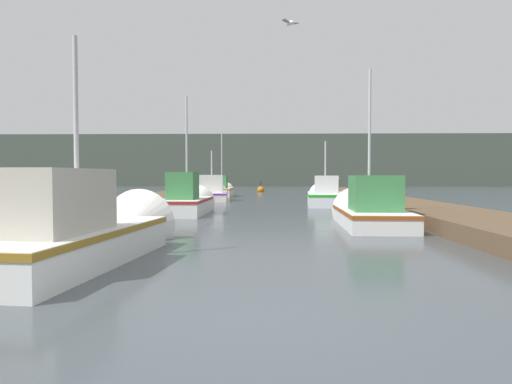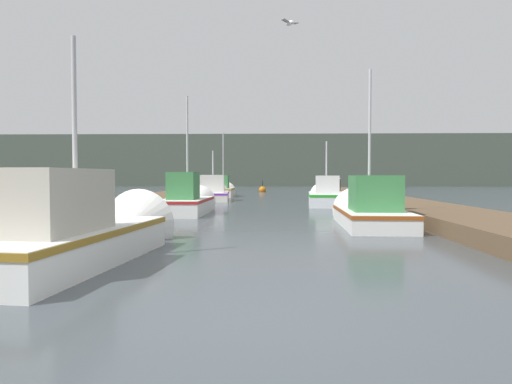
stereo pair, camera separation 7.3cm
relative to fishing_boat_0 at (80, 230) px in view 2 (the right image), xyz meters
name	(u,v)px [view 2 (the right image)]	position (x,y,z in m)	size (l,w,h in m)	color
ground_plane	(249,332)	(3.05, -3.53, -0.50)	(200.00, 200.00, 0.00)	#3D4449
dock_left	(142,203)	(-2.49, 12.47, -0.30)	(2.73, 40.00, 0.40)	brown
dock_right	(392,204)	(8.60, 12.47, -0.30)	(2.73, 40.00, 0.40)	brown
distant_shore_ridge	(269,162)	(3.05, 60.82, 3.00)	(120.00, 16.00, 6.99)	#424C42
fishing_boat_0	(80,230)	(0.00, 0.00, 0.00)	(2.27, 5.47, 4.29)	silver
fishing_boat_1	(368,210)	(6.11, 5.74, -0.07)	(1.85, 5.11, 5.02)	silver
fishing_boat_2	(189,201)	(0.11, 9.81, -0.04)	(1.61, 4.86, 4.87)	silver
fishing_boat_3	(326,196)	(6.02, 15.07, -0.08)	(2.05, 5.52, 3.60)	silver
fishing_boat_4	(213,193)	(-0.13, 19.35, -0.10)	(2.14, 5.36, 3.50)	silver
fishing_boat_5	(224,190)	(-0.02, 24.20, -0.06)	(1.49, 5.09, 4.79)	silver
mooring_piling_0	(338,189)	(7.31, 19.79, 0.15)	(0.35, 0.35, 1.28)	#473523
mooring_piling_1	(397,203)	(7.15, 6.42, 0.10)	(0.32, 0.32, 1.19)	#473523
channel_buoy	(262,190)	(2.57, 32.70, -0.32)	(0.63, 0.63, 1.13)	#BF6513
seagull_lead	(290,23)	(3.77, 4.61, 4.99)	(0.49, 0.45, 0.12)	white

